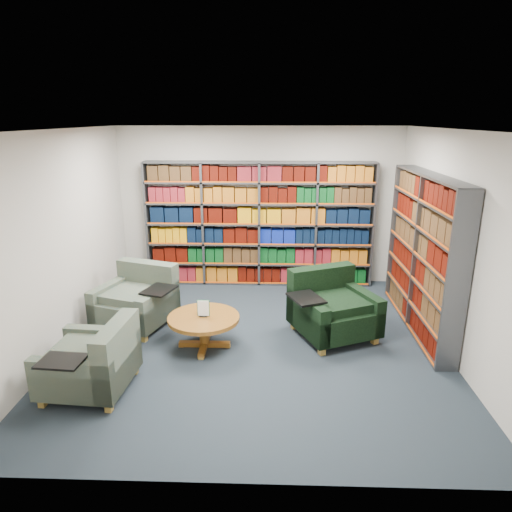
{
  "coord_description": "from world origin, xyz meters",
  "views": [
    {
      "loc": [
        0.21,
        -5.59,
        2.94
      ],
      "look_at": [
        0.0,
        0.6,
        1.05
      ],
      "focal_mm": 32.0,
      "sensor_mm": 36.0,
      "label": 1
    }
  ],
  "objects_px": {
    "chair_teal_front": "(96,364)",
    "coffee_table": "(204,323)",
    "chair_green_right": "(330,309)",
    "chair_teal_left": "(139,301)"
  },
  "relations": [
    {
      "from": "chair_teal_left",
      "to": "chair_teal_front",
      "type": "bearing_deg",
      "value": -89.56
    },
    {
      "from": "chair_green_right",
      "to": "chair_teal_front",
      "type": "relative_size",
      "value": 1.22
    },
    {
      "from": "chair_green_right",
      "to": "chair_teal_left",
      "type": "bearing_deg",
      "value": 174.95
    },
    {
      "from": "chair_green_right",
      "to": "chair_teal_front",
      "type": "distance_m",
      "value": 3.15
    },
    {
      "from": "chair_teal_front",
      "to": "coffee_table",
      "type": "height_order",
      "value": "chair_teal_front"
    },
    {
      "from": "chair_teal_left",
      "to": "chair_green_right",
      "type": "bearing_deg",
      "value": -5.05
    },
    {
      "from": "chair_green_right",
      "to": "coffee_table",
      "type": "xyz_separation_m",
      "value": [
        -1.71,
        -0.47,
        -0.01
      ]
    },
    {
      "from": "chair_green_right",
      "to": "coffee_table",
      "type": "bearing_deg",
      "value": -164.54
    },
    {
      "from": "chair_teal_front",
      "to": "coffee_table",
      "type": "relative_size",
      "value": 1.16
    },
    {
      "from": "chair_green_right",
      "to": "chair_teal_front",
      "type": "height_order",
      "value": "chair_green_right"
    }
  ]
}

